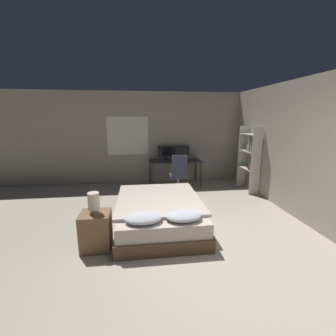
{
  "coord_description": "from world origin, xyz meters",
  "views": [
    {
      "loc": [
        -0.89,
        -2.54,
        1.98
      ],
      "look_at": [
        -0.22,
        2.79,
        0.75
      ],
      "focal_mm": 24.0,
      "sensor_mm": 36.0,
      "label": 1
    }
  ],
  "objects_px": {
    "monitor_right": "(182,151)",
    "computer_mouse": "(187,161)",
    "monitor_left": "(166,152)",
    "bed": "(159,213)",
    "bookshelf": "(251,155)",
    "bedside_lamp": "(94,201)",
    "office_chair": "(178,178)",
    "nightstand": "(96,231)",
    "keyboard": "(177,162)",
    "desk": "(175,163)"
  },
  "relations": [
    {
      "from": "monitor_left",
      "to": "office_chair",
      "type": "xyz_separation_m",
      "value": [
        0.2,
        -1.07,
        -0.54
      ]
    },
    {
      "from": "bedside_lamp",
      "to": "office_chair",
      "type": "distance_m",
      "value": 2.91
    },
    {
      "from": "bed",
      "to": "monitor_right",
      "type": "height_order",
      "value": "monitor_right"
    },
    {
      "from": "bed",
      "to": "computer_mouse",
      "type": "relative_size",
      "value": 28.91
    },
    {
      "from": "bed",
      "to": "bedside_lamp",
      "type": "bearing_deg",
      "value": -149.13
    },
    {
      "from": "computer_mouse",
      "to": "bedside_lamp",
      "type": "bearing_deg",
      "value": -124.46
    },
    {
      "from": "bookshelf",
      "to": "monitor_right",
      "type": "bearing_deg",
      "value": 146.04
    },
    {
      "from": "bedside_lamp",
      "to": "bookshelf",
      "type": "xyz_separation_m",
      "value": [
        3.6,
        2.32,
        0.22
      ]
    },
    {
      "from": "bed",
      "to": "bookshelf",
      "type": "bearing_deg",
      "value": 33.51
    },
    {
      "from": "keyboard",
      "to": "office_chair",
      "type": "relative_size",
      "value": 0.4
    },
    {
      "from": "monitor_left",
      "to": "bedside_lamp",
      "type": "bearing_deg",
      "value": -113.33
    },
    {
      "from": "nightstand",
      "to": "bookshelf",
      "type": "height_order",
      "value": "bookshelf"
    },
    {
      "from": "desk",
      "to": "computer_mouse",
      "type": "distance_m",
      "value": 0.39
    },
    {
      "from": "office_chair",
      "to": "bookshelf",
      "type": "relative_size",
      "value": 0.6
    },
    {
      "from": "keyboard",
      "to": "bookshelf",
      "type": "xyz_separation_m",
      "value": [
        1.88,
        -0.62,
        0.25
      ]
    },
    {
      "from": "monitor_left",
      "to": "desk",
      "type": "bearing_deg",
      "value": -45.21
    },
    {
      "from": "monitor_left",
      "to": "bookshelf",
      "type": "xyz_separation_m",
      "value": [
        2.13,
        -1.1,
        0.04
      ]
    },
    {
      "from": "nightstand",
      "to": "desk",
      "type": "height_order",
      "value": "desk"
    },
    {
      "from": "bedside_lamp",
      "to": "monitor_right",
      "type": "relative_size",
      "value": 0.69
    },
    {
      "from": "bed",
      "to": "nightstand",
      "type": "distance_m",
      "value": 1.19
    },
    {
      "from": "computer_mouse",
      "to": "bookshelf",
      "type": "relative_size",
      "value": 0.04
    },
    {
      "from": "office_chair",
      "to": "desk",
      "type": "bearing_deg",
      "value": 86.84
    },
    {
      "from": "nightstand",
      "to": "bedside_lamp",
      "type": "relative_size",
      "value": 1.8
    },
    {
      "from": "office_chair",
      "to": "keyboard",
      "type": "bearing_deg",
      "value": 85.55
    },
    {
      "from": "monitor_left",
      "to": "computer_mouse",
      "type": "xyz_separation_m",
      "value": [
        0.54,
        -0.49,
        -0.21
      ]
    },
    {
      "from": "monitor_left",
      "to": "bookshelf",
      "type": "distance_m",
      "value": 2.4
    },
    {
      "from": "monitor_right",
      "to": "computer_mouse",
      "type": "relative_size",
      "value": 6.59
    },
    {
      "from": "bed",
      "to": "bookshelf",
      "type": "distance_m",
      "value": 3.19
    },
    {
      "from": "nightstand",
      "to": "bedside_lamp",
      "type": "xyz_separation_m",
      "value": [
        0.0,
        0.0,
        0.47
      ]
    },
    {
      "from": "monitor_right",
      "to": "keyboard",
      "type": "xyz_separation_m",
      "value": [
        -0.24,
        -0.49,
        -0.22
      ]
    },
    {
      "from": "nightstand",
      "to": "bedside_lamp",
      "type": "height_order",
      "value": "bedside_lamp"
    },
    {
      "from": "bed",
      "to": "monitor_right",
      "type": "distance_m",
      "value": 3.05
    },
    {
      "from": "office_chair",
      "to": "bookshelf",
      "type": "xyz_separation_m",
      "value": [
        1.93,
        -0.03,
        0.57
      ]
    },
    {
      "from": "desk",
      "to": "computer_mouse",
      "type": "bearing_deg",
      "value": -39.15
    },
    {
      "from": "nightstand",
      "to": "office_chair",
      "type": "distance_m",
      "value": 2.89
    },
    {
      "from": "computer_mouse",
      "to": "office_chair",
      "type": "height_order",
      "value": "office_chair"
    },
    {
      "from": "monitor_right",
      "to": "computer_mouse",
      "type": "bearing_deg",
      "value": -83.73
    },
    {
      "from": "desk",
      "to": "bookshelf",
      "type": "bearing_deg",
      "value": -24.54
    },
    {
      "from": "computer_mouse",
      "to": "office_chair",
      "type": "relative_size",
      "value": 0.07
    },
    {
      "from": "bed",
      "to": "office_chair",
      "type": "xyz_separation_m",
      "value": [
        0.66,
        1.74,
        0.16
      ]
    },
    {
      "from": "desk",
      "to": "office_chair",
      "type": "height_order",
      "value": "office_chair"
    },
    {
      "from": "nightstand",
      "to": "office_chair",
      "type": "height_order",
      "value": "office_chair"
    },
    {
      "from": "desk",
      "to": "keyboard",
      "type": "xyz_separation_m",
      "value": [
        0.0,
        -0.24,
        0.09
      ]
    },
    {
      "from": "monitor_right",
      "to": "keyboard",
      "type": "relative_size",
      "value": 1.12
    },
    {
      "from": "nightstand",
      "to": "keyboard",
      "type": "height_order",
      "value": "keyboard"
    },
    {
      "from": "desk",
      "to": "office_chair",
      "type": "xyz_separation_m",
      "value": [
        -0.05,
        -0.83,
        -0.23
      ]
    },
    {
      "from": "monitor_left",
      "to": "monitor_right",
      "type": "relative_size",
      "value": 1.0
    },
    {
      "from": "monitor_left",
      "to": "monitor_right",
      "type": "distance_m",
      "value": 0.49
    },
    {
      "from": "keyboard",
      "to": "office_chair",
      "type": "distance_m",
      "value": 0.67
    },
    {
      "from": "monitor_right",
      "to": "computer_mouse",
      "type": "distance_m",
      "value": 0.53
    }
  ]
}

